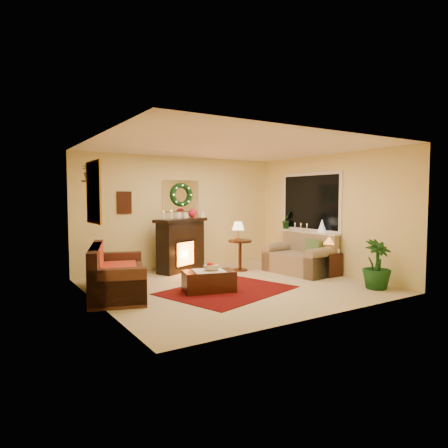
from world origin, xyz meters
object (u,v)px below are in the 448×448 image
sofa (118,270)px  end_table_square (329,263)px  coffee_table (209,280)px  fireplace (181,247)px  loveseat (299,254)px  side_table_round (240,256)px

sofa → end_table_square: bearing=7.4°
coffee_table → end_table_square: bearing=12.5°
fireplace → end_table_square: size_ratio=2.49×
loveseat → coffee_table: (-2.53, -0.43, -0.21)m
loveseat → end_table_square: (0.36, -0.54, -0.15)m
loveseat → fireplace: bearing=136.4°
side_table_round → coffee_table: (-1.62, -1.38, -0.12)m
end_table_square → coffee_table: size_ratio=0.55×
fireplace → end_table_square: bearing=-65.1°
fireplace → side_table_round: fireplace is taller
loveseat → coffee_table: size_ratio=1.65×
sofa → coffee_table: size_ratio=2.22×
coffee_table → side_table_round: bearing=55.2°
side_table_round → end_table_square: size_ratio=1.42×
loveseat → end_table_square: 0.67m
coffee_table → sofa: bearing=168.6°
end_table_square → coffee_table: 2.90m
loveseat → end_table_square: size_ratio=2.99×
sofa → side_table_round: (3.02, 0.69, -0.10)m
fireplace → loveseat: size_ratio=0.83×
sofa → coffee_table: bearing=-8.2°
fireplace → loveseat: (2.08, -1.60, -0.13)m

